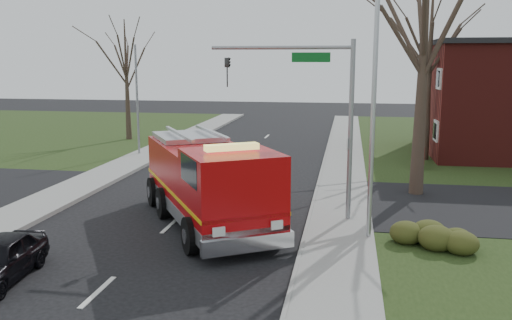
# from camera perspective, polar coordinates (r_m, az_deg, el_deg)

# --- Properties ---
(ground) EXTENTS (120.00, 120.00, 0.00)m
(ground) POSITION_cam_1_polar(r_m,az_deg,el_deg) (20.54, -8.97, -6.79)
(ground) COLOR black
(ground) RESTS_ON ground
(sidewalk_right) EXTENTS (2.40, 80.00, 0.15)m
(sidewalk_right) POSITION_cam_1_polar(r_m,az_deg,el_deg) (19.50, 8.72, -7.50)
(sidewalk_right) COLOR gray
(sidewalk_right) RESTS_ON ground
(sidewalk_left) EXTENTS (2.40, 80.00, 0.15)m
(sidewalk_left) POSITION_cam_1_polar(r_m,az_deg,el_deg) (23.22, -23.70, -5.35)
(sidewalk_left) COLOR gray
(sidewalk_left) RESTS_ON ground
(health_center_sign) EXTENTS (0.12, 2.00, 1.40)m
(health_center_sign) POSITION_cam_1_polar(r_m,az_deg,el_deg) (31.75, 17.00, 0.65)
(health_center_sign) COLOR #4F1512
(health_center_sign) RESTS_ON ground
(hedge_corner) EXTENTS (2.80, 2.00, 0.90)m
(hedge_corner) POSITION_cam_1_polar(r_m,az_deg,el_deg) (18.57, 17.44, -7.16)
(hedge_corner) COLOR #313915
(hedge_corner) RESTS_ON lawn_right
(bare_tree_near) EXTENTS (6.00, 6.00, 12.00)m
(bare_tree_near) POSITION_cam_1_polar(r_m,az_deg,el_deg) (24.79, 17.35, 13.17)
(bare_tree_near) COLOR #35271F
(bare_tree_near) RESTS_ON ground
(bare_tree_far) EXTENTS (5.25, 5.25, 10.50)m
(bare_tree_far) POSITION_cam_1_polar(r_m,az_deg,el_deg) (33.87, 17.84, 10.73)
(bare_tree_far) COLOR #35271F
(bare_tree_far) RESTS_ON ground
(bare_tree_left) EXTENTS (4.50, 4.50, 9.00)m
(bare_tree_left) POSITION_cam_1_polar(r_m,az_deg,el_deg) (41.90, -13.52, 9.54)
(bare_tree_left) COLOR #35271F
(bare_tree_left) RESTS_ON ground
(traffic_signal_mast) EXTENTS (5.29, 0.18, 6.80)m
(traffic_signal_mast) POSITION_cam_1_polar(r_m,az_deg,el_deg) (20.14, 6.34, 6.59)
(traffic_signal_mast) COLOR gray
(traffic_signal_mast) RESTS_ON ground
(streetlight_pole) EXTENTS (1.48, 0.16, 8.40)m
(streetlight_pole) POSITION_cam_1_polar(r_m,az_deg,el_deg) (18.13, 12.06, 5.50)
(streetlight_pole) COLOR #B7BABF
(streetlight_pole) RESTS_ON ground
(utility_pole_far) EXTENTS (0.14, 0.14, 7.00)m
(utility_pole_far) POSITION_cam_1_polar(r_m,az_deg,el_deg) (35.22, -12.39, 6.09)
(utility_pole_far) COLOR gray
(utility_pole_far) RESTS_ON ground
(fire_engine) EXTENTS (6.85, 8.79, 3.43)m
(fire_engine) POSITION_cam_1_polar(r_m,az_deg,el_deg) (20.05, -4.98, -2.53)
(fire_engine) COLOR #AF080B
(fire_engine) RESTS_ON ground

